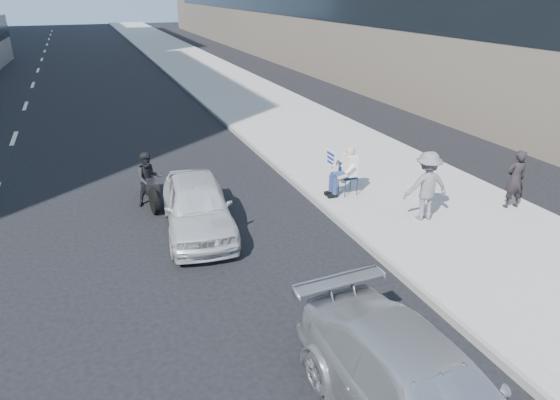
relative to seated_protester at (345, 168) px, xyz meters
name	(u,v)px	position (x,y,z in m)	size (l,w,h in m)	color
ground	(342,303)	(-2.29, -4.26, -0.87)	(160.00, 160.00, 0.00)	black
near_sidewalk	(235,89)	(1.71, 15.74, -0.80)	(5.00, 120.00, 0.15)	gray
seated_protester	(345,168)	(0.00, 0.00, 0.00)	(0.83, 1.12, 1.31)	navy
jogger	(427,186)	(1.05, -2.06, 0.11)	(1.07, 0.62, 1.66)	slate
pedestrian_woman	(515,179)	(3.51, -2.31, 0.02)	(0.54, 0.36, 1.49)	black
parked_sedan	(423,399)	(-2.79, -7.21, -0.25)	(1.76, 4.32, 1.26)	#ABAEB3
white_sedan_near	(197,206)	(-4.04, -0.44, -0.24)	(1.49, 3.70, 1.26)	silver
motorcycle	(149,181)	(-4.85, 1.54, -0.24)	(0.74, 2.05, 1.42)	black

